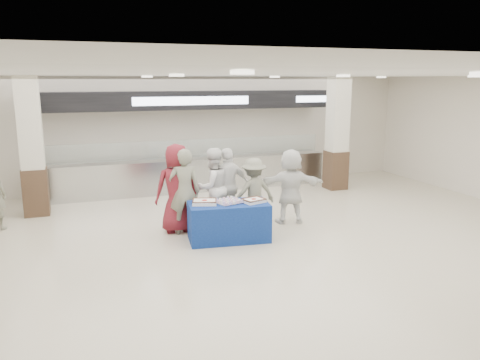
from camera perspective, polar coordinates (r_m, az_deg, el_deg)
name	(u,v)px	position (r m, az deg, el deg)	size (l,w,h in m)	color
ground	(263,255)	(8.58, 2.85, -9.09)	(14.00, 14.00, 0.00)	beige
serving_line	(191,150)	(13.28, -6.05, 3.63)	(8.70, 0.85, 2.80)	#B3B6BB
column_left	(32,150)	(11.72, -24.02, 3.36)	(0.55, 0.55, 3.20)	#39271A
column_right	(337,136)	(13.66, 11.74, 5.26)	(0.55, 0.55, 3.20)	#39271A
display_table	(229,222)	(9.21, -1.39, -5.10)	(1.55, 0.78, 0.75)	navy
sheet_cake_left	(205,202)	(9.06, -4.35, -2.64)	(0.54, 0.48, 0.10)	white
sheet_cake_right	(254,200)	(9.16, 1.68, -2.47)	(0.47, 0.41, 0.09)	white
cupcake_tray	(229,201)	(9.11, -1.35, -2.60)	(0.52, 0.44, 0.07)	silver
civilian_maroon	(177,188)	(9.68, -7.67, -1.00)	(0.90, 0.59, 1.84)	maroon
soldier_a	(185,192)	(9.53, -6.78, -1.43)	(0.64, 0.42, 1.77)	slate
chef_tall	(212,187)	(10.04, -3.38, -0.88)	(0.82, 0.64, 1.69)	white
chef_short	(228,186)	(10.16, -1.44, -0.75)	(0.98, 0.41, 1.68)	white
soldier_b	(254,193)	(9.99, 1.66, -1.53)	(0.96, 0.55, 1.49)	slate
civilian_white	(290,186)	(10.27, 6.18, -0.76)	(1.53, 0.49, 1.65)	white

